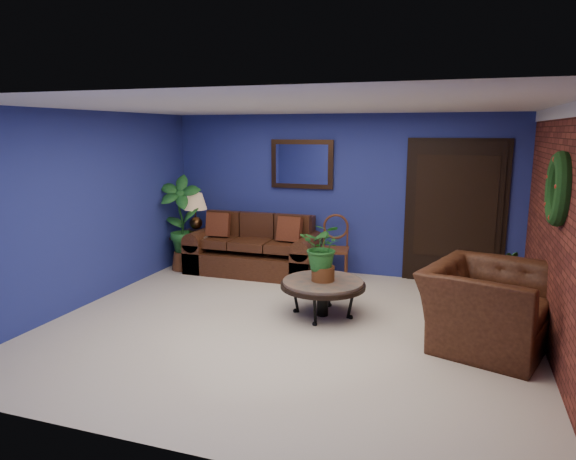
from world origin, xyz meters
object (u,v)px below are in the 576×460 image
(sofa, at_px, (256,253))
(armchair, at_px, (487,306))
(end_table, at_px, (197,241))
(side_chair, at_px, (335,243))
(coffee_table, at_px, (323,285))
(table_lamp, at_px, (195,208))

(sofa, xyz_separation_m, armchair, (3.40, -1.89, 0.12))
(end_table, bearing_deg, side_chair, 1.77)
(coffee_table, xyz_separation_m, side_chair, (-0.24, 1.64, 0.17))
(sofa, height_order, end_table, sofa)
(coffee_table, xyz_separation_m, armchair, (1.87, -0.30, 0.04))
(table_lamp, bearing_deg, end_table, 180.00)
(coffee_table, bearing_deg, armchair, -9.11)
(coffee_table, distance_m, table_lamp, 3.08)
(sofa, bearing_deg, armchair, -29.05)
(sofa, relative_size, armchair, 1.59)
(sofa, xyz_separation_m, coffee_table, (1.54, -1.59, 0.08))
(table_lamp, distance_m, side_chair, 2.38)
(coffee_table, height_order, side_chair, side_chair)
(sofa, xyz_separation_m, end_table, (-1.05, -0.03, 0.14))
(coffee_table, height_order, end_table, end_table)
(end_table, xyz_separation_m, armchair, (4.45, -1.86, -0.02))
(table_lamp, xyz_separation_m, side_chair, (2.34, 0.07, -0.43))
(coffee_table, distance_m, side_chair, 1.66)
(armchair, bearing_deg, end_table, 85.48)
(table_lamp, relative_size, armchair, 0.48)
(coffee_table, distance_m, armchair, 1.89)
(side_chair, bearing_deg, coffee_table, -90.45)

